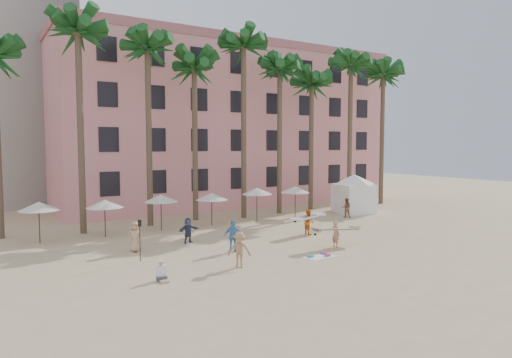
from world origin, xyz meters
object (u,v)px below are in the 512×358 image
at_px(pink_hotel, 222,128).
at_px(carrier_yellow, 336,232).
at_px(cabana, 354,190).
at_px(carrier_white, 308,221).

height_order(pink_hotel, carrier_yellow, pink_hotel).
bearing_deg(pink_hotel, cabana, -67.37).
bearing_deg(pink_hotel, carrier_white, -100.86).
bearing_deg(cabana, carrier_yellow, -137.94).
distance_m(pink_hotel, carrier_yellow, 25.56).
xyz_separation_m(pink_hotel, carrier_yellow, (-4.89, -24.07, -7.06)).
xyz_separation_m(pink_hotel, cabana, (5.95, -14.28, -5.93)).
bearing_deg(pink_hotel, carrier_yellow, -101.49).
distance_m(cabana, carrier_white, 11.46).
xyz_separation_m(pink_hotel, carrier_white, (-3.86, -20.10, -7.06)).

